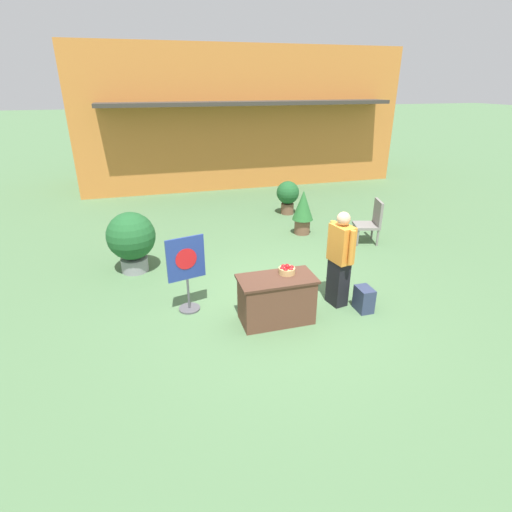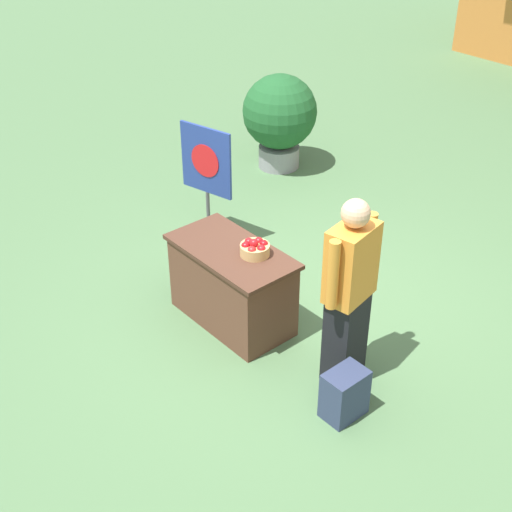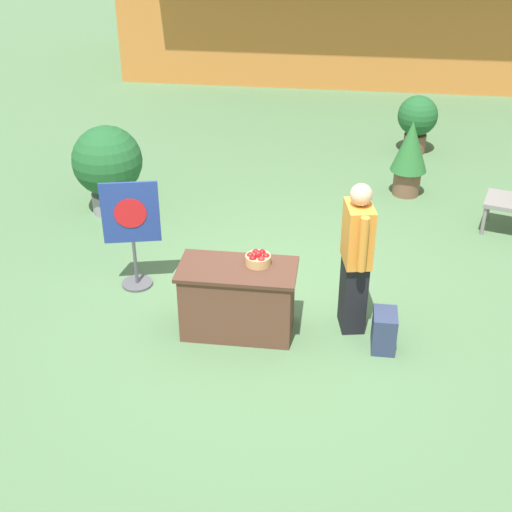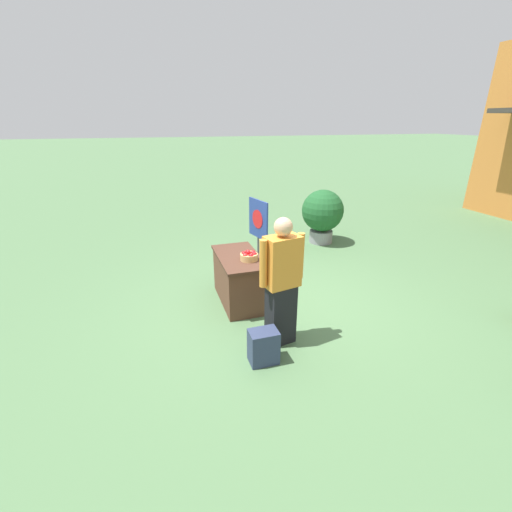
{
  "view_description": "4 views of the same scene",
  "coord_description": "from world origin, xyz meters",
  "px_view_note": "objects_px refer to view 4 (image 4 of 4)",
  "views": [
    {
      "loc": [
        -2.15,
        -5.78,
        3.57
      ],
      "look_at": [
        -0.52,
        -0.13,
        1.0
      ],
      "focal_mm": 28.0,
      "sensor_mm": 36.0,
      "label": 1
    },
    {
      "loc": [
        3.87,
        -3.84,
        4.1
      ],
      "look_at": [
        0.03,
        -0.52,
        0.86
      ],
      "focal_mm": 50.0,
      "sensor_mm": 36.0,
      "label": 2
    },
    {
      "loc": [
        0.69,
        -6.64,
        4.52
      ],
      "look_at": [
        -0.16,
        -0.16,
        0.71
      ],
      "focal_mm": 50.0,
      "sensor_mm": 36.0,
      "label": 3
    },
    {
      "loc": [
        4.4,
        -1.73,
        2.69
      ],
      "look_at": [
        0.27,
        -0.43,
        0.97
      ],
      "focal_mm": 24.0,
      "sensor_mm": 36.0,
      "label": 4
    }
  ],
  "objects_px": {
    "backpack": "(263,347)",
    "potted_plant_near_right": "(322,213)",
    "display_table": "(239,279)",
    "person_visitor": "(282,282)",
    "poster_board": "(258,230)",
    "apple_basket": "(249,256)"
  },
  "relations": [
    {
      "from": "person_visitor",
      "to": "poster_board",
      "type": "xyz_separation_m",
      "value": [
        -2.5,
        0.5,
        -0.12
      ]
    },
    {
      "from": "backpack",
      "to": "potted_plant_near_right",
      "type": "distance_m",
      "value": 4.6
    },
    {
      "from": "poster_board",
      "to": "display_table",
      "type": "bearing_deg",
      "value": 47.44
    },
    {
      "from": "person_visitor",
      "to": "apple_basket",
      "type": "bearing_deg",
      "value": -3.56
    },
    {
      "from": "backpack",
      "to": "poster_board",
      "type": "xyz_separation_m",
      "value": [
        -2.84,
        0.84,
        0.53
      ]
    },
    {
      "from": "backpack",
      "to": "display_table",
      "type": "bearing_deg",
      "value": 175.71
    },
    {
      "from": "potted_plant_near_right",
      "to": "person_visitor",
      "type": "bearing_deg",
      "value": -34.75
    },
    {
      "from": "display_table",
      "to": "person_visitor",
      "type": "xyz_separation_m",
      "value": [
        1.19,
        0.23,
        0.46
      ]
    },
    {
      "from": "poster_board",
      "to": "potted_plant_near_right",
      "type": "height_order",
      "value": "poster_board"
    },
    {
      "from": "backpack",
      "to": "potted_plant_near_right",
      "type": "xyz_separation_m",
      "value": [
        -3.71,
        2.68,
        0.5
      ]
    },
    {
      "from": "display_table",
      "to": "person_visitor",
      "type": "distance_m",
      "value": 1.3
    },
    {
      "from": "display_table",
      "to": "person_visitor",
      "type": "relative_size",
      "value": 0.73
    },
    {
      "from": "display_table",
      "to": "backpack",
      "type": "distance_m",
      "value": 1.54
    },
    {
      "from": "person_visitor",
      "to": "backpack",
      "type": "distance_m",
      "value": 0.8
    },
    {
      "from": "display_table",
      "to": "poster_board",
      "type": "bearing_deg",
      "value": 150.94
    },
    {
      "from": "apple_basket",
      "to": "person_visitor",
      "type": "xyz_separation_m",
      "value": [
        0.99,
        0.12,
        0.01
      ]
    },
    {
      "from": "display_table",
      "to": "potted_plant_near_right",
      "type": "bearing_deg",
      "value": 130.39
    },
    {
      "from": "display_table",
      "to": "apple_basket",
      "type": "bearing_deg",
      "value": 26.85
    },
    {
      "from": "person_visitor",
      "to": "poster_board",
      "type": "relative_size",
      "value": 1.27
    },
    {
      "from": "apple_basket",
      "to": "person_visitor",
      "type": "height_order",
      "value": "person_visitor"
    },
    {
      "from": "display_table",
      "to": "poster_board",
      "type": "distance_m",
      "value": 1.54
    },
    {
      "from": "apple_basket",
      "to": "backpack",
      "type": "xyz_separation_m",
      "value": [
        1.32,
        -0.22,
        -0.63
      ]
    }
  ]
}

